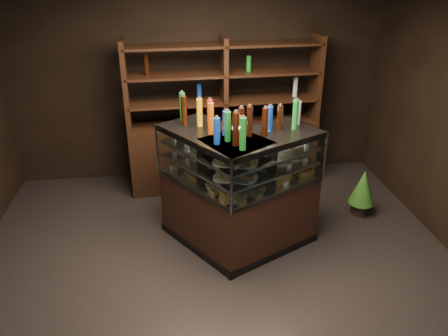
{
  "coord_description": "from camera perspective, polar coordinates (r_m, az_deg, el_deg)",
  "views": [
    {
      "loc": [
        -0.4,
        -3.29,
        2.85
      ],
      "look_at": [
        0.1,
        0.55,
        0.98
      ],
      "focal_mm": 35.0,
      "sensor_mm": 36.0,
      "label": 1
    }
  ],
  "objects": [
    {
      "name": "display_case",
      "position": [
        4.65,
        1.7,
        -5.42
      ],
      "size": [
        1.72,
        1.33,
        1.31
      ],
      "rotation": [
        0.0,
        0.0,
        -0.25
      ],
      "color": "black",
      "rests_on": "ground"
    },
    {
      "name": "room_shell",
      "position": [
        3.44,
        -0.43,
        10.42
      ],
      "size": [
        5.02,
        5.02,
        3.01
      ],
      "color": "black",
      "rests_on": "ground"
    },
    {
      "name": "back_shelving",
      "position": [
        5.83,
        -0.02,
        3.14
      ],
      "size": [
        2.49,
        0.51,
        2.0
      ],
      "rotation": [
        0.0,
        0.0,
        0.04
      ],
      "color": "black",
      "rests_on": "ground"
    },
    {
      "name": "bottles_top",
      "position": [
        4.22,
        1.88,
        6.25
      ],
      "size": [
        1.24,
        0.87,
        0.3
      ],
      "color": "#D8590A",
      "rests_on": "display_case"
    },
    {
      "name": "ground",
      "position": [
        4.37,
        -0.34,
        -14.91
      ],
      "size": [
        5.0,
        5.0,
        0.0
      ],
      "primitive_type": "plane",
      "color": "black",
      "rests_on": "ground"
    },
    {
      "name": "food_display",
      "position": [
        4.38,
        1.8,
        1.02
      ],
      "size": [
        1.4,
        1.01,
        0.41
      ],
      "color": "#CE8B4A",
      "rests_on": "display_case"
    },
    {
      "name": "potted_conifer",
      "position": [
        5.49,
        17.71,
        -2.31
      ],
      "size": [
        0.31,
        0.31,
        0.66
      ],
      "rotation": [
        0.0,
        0.0,
        -0.23
      ],
      "color": "black",
      "rests_on": "ground"
    }
  ]
}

